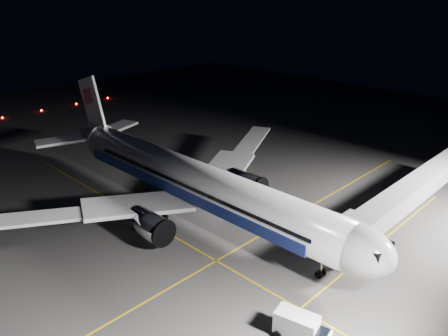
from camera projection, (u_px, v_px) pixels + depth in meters
ground at (197, 215)px, 62.07m from camera, size 200.00×200.00×0.00m
guide_line_main at (250, 242)px, 55.59m from camera, size 0.25×80.00×0.01m
guide_line_cross at (164, 231)px, 58.11m from camera, size 70.00×0.25×0.01m
guide_line_side at (375, 247)px, 54.43m from camera, size 0.25×40.00×0.01m
airliner at (191, 180)px, 60.81m from camera, size 61.48×54.22×16.64m
jet_bridge at (408, 194)px, 58.02m from camera, size 3.60×34.40×6.30m
taxiway_lights at (2, 118)px, 108.63m from camera, size 0.44×60.44×0.44m
service_truck at (301, 327)px, 39.59m from camera, size 5.41×3.15×2.60m
baggage_tug at (245, 196)px, 65.74m from camera, size 2.93×2.44×1.99m
safety_cone_a at (220, 187)px, 70.22m from camera, size 0.42×0.42×0.62m
safety_cone_b at (238, 204)px, 64.92m from camera, size 0.36×0.36×0.53m
safety_cone_c at (234, 212)px, 62.31m from camera, size 0.38×0.38×0.57m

